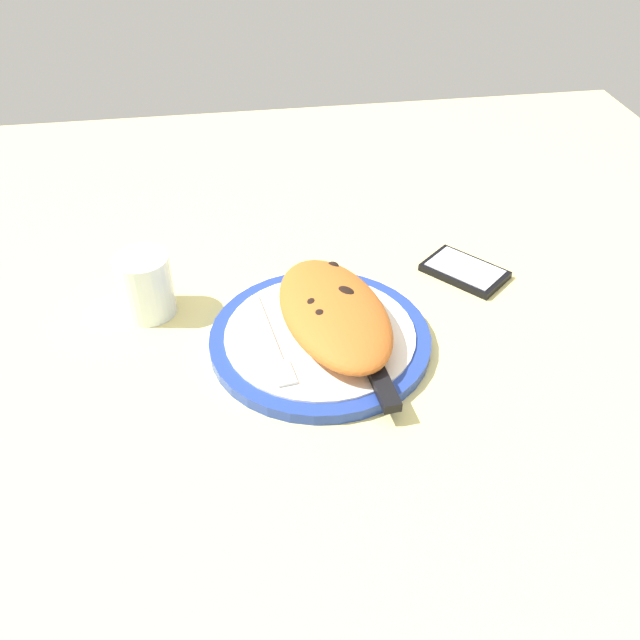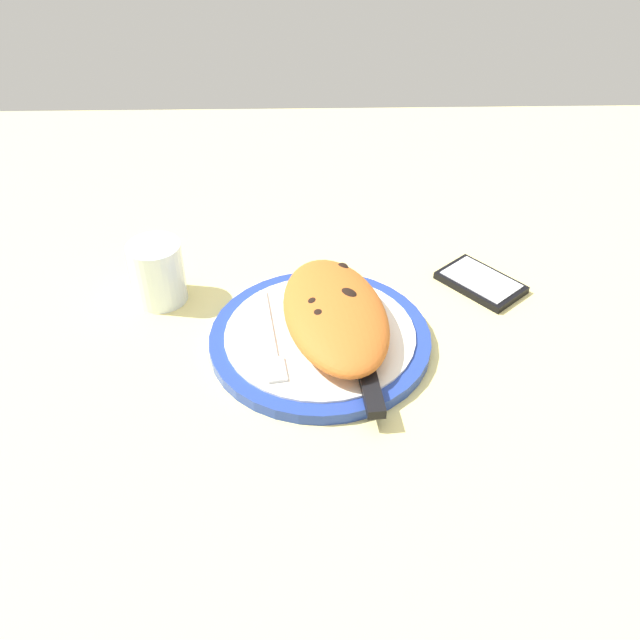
# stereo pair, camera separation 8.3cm
# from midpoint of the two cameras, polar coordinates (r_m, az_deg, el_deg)

# --- Properties ---
(ground_plane) EXTENTS (1.50, 1.50, 0.03)m
(ground_plane) POSITION_cam_midpoint_polar(r_m,az_deg,el_deg) (0.86, 2.75, -2.84)
(ground_plane) COLOR #E5D684
(plate) EXTENTS (0.27, 0.27, 0.02)m
(plate) POSITION_cam_midpoint_polar(r_m,az_deg,el_deg) (0.85, 2.80, -1.65)
(plate) COLOR #233D99
(plate) RESTS_ON ground_plane
(calzone) EXTENTS (0.25, 0.16, 0.05)m
(calzone) POSITION_cam_midpoint_polar(r_m,az_deg,el_deg) (0.84, 4.10, 0.42)
(calzone) COLOR #C16023
(calzone) RESTS_ON plate
(fork) EXTENTS (0.17, 0.04, 0.00)m
(fork) POSITION_cam_midpoint_polar(r_m,az_deg,el_deg) (0.83, -1.20, -1.94)
(fork) COLOR silver
(fork) RESTS_ON plate
(knife) EXTENTS (0.23, 0.04, 0.01)m
(knife) POSITION_cam_midpoint_polar(r_m,az_deg,el_deg) (0.80, 6.73, -3.95)
(knife) COLOR silver
(knife) RESTS_ON plate
(smartphone) EXTENTS (0.13, 0.13, 0.01)m
(smartphone) POSITION_cam_midpoint_polar(r_m,az_deg,el_deg) (0.98, 15.55, 2.94)
(smartphone) COLOR black
(smartphone) RESTS_ON ground_plane
(water_glass) EXTENTS (0.07, 0.07, 0.08)m
(water_glass) POSITION_cam_midpoint_polar(r_m,az_deg,el_deg) (0.92, -10.77, 3.53)
(water_glass) COLOR silver
(water_glass) RESTS_ON ground_plane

